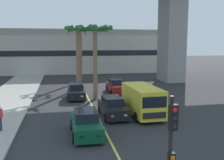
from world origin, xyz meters
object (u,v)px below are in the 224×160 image
car_queue_second (86,124)px  delivery_van (142,100)px  pedestrian_near_crosswalk (0,118)px  car_queue_fourth (76,92)px  palm_tree_mid_median (95,40)px  car_queue_third (116,86)px  car_queue_front (113,108)px  traffic_light_median_near (171,146)px  palm_tree_far_median (80,38)px  palm_tree_near_median (77,41)px

car_queue_second → delivery_van: (4.78, 3.51, 0.57)m
pedestrian_near_crosswalk → car_queue_second: bearing=-15.0°
car_queue_second → delivery_van: size_ratio=0.78×
car_queue_fourth → palm_tree_mid_median: size_ratio=0.55×
delivery_van → palm_tree_mid_median: size_ratio=0.70×
delivery_van → palm_tree_mid_median: palm_tree_mid_median is taller
car_queue_fourth → palm_tree_mid_median: (1.89, -0.70, 5.31)m
car_queue_fourth → car_queue_third: bearing=27.3°
car_queue_front → car_queue_second: size_ratio=1.01×
car_queue_third → traffic_light_median_near: (-3.14, -22.59, 1.99)m
car_queue_fourth → pedestrian_near_crosswalk: (-5.43, -9.72, 0.28)m
car_queue_third → delivery_van: delivery_van is taller
palm_tree_far_median → car_queue_third: bearing=-71.4°
car_queue_front → delivery_van: size_ratio=0.78×
palm_tree_near_median → delivery_van: bearing=-72.7°
car_queue_second → car_queue_fourth: 11.16m
car_queue_second → palm_tree_near_median: 17.58m
car_queue_fourth → traffic_light_median_near: traffic_light_median_near is taller
delivery_van → pedestrian_near_crosswalk: 10.36m
car_queue_third → pedestrian_near_crosswalk: pedestrian_near_crosswalk is taller
car_queue_second → car_queue_fourth: same height
car_queue_fourth → traffic_light_median_near: size_ratio=0.99×
car_queue_front → pedestrian_near_crosswalk: size_ratio=2.56×
palm_tree_far_median → car_queue_front: bearing=-87.2°
car_queue_front → palm_tree_mid_median: 8.57m
palm_tree_near_median → palm_tree_mid_median: 6.44m
car_queue_second → palm_tree_mid_median: palm_tree_mid_median is taller
palm_tree_near_median → palm_tree_mid_median: size_ratio=1.04×
car_queue_second → pedestrian_near_crosswalk: size_ratio=2.54×
car_queue_front → car_queue_fourth: size_ratio=1.00×
car_queue_fourth → palm_tree_near_median: 7.70m
car_queue_front → car_queue_second: (-2.45, -3.76, 0.00)m
car_queue_third → palm_tree_far_median: palm_tree_far_median is taller
car_queue_third → delivery_van: bearing=-90.2°
car_queue_second → palm_tree_mid_median: 11.90m
delivery_van → palm_tree_far_median: bearing=99.3°
delivery_van → palm_tree_near_median: palm_tree_near_median is taller
car_queue_second → car_queue_third: (4.82, 13.62, 0.00)m
car_queue_third → car_queue_fourth: bearing=-152.7°
car_queue_front → car_queue_fourth: 7.78m
traffic_light_median_near → palm_tree_mid_median: size_ratio=0.56×
traffic_light_median_near → palm_tree_far_median: (-0.18, 32.45, 3.75)m
car_queue_fourth → palm_tree_mid_median: bearing=-20.3°
traffic_light_median_near → palm_tree_mid_median: 19.72m
car_queue_front → traffic_light_median_near: size_ratio=0.99×
car_queue_third → palm_tree_near_median: 7.41m
pedestrian_near_crosswalk → car_queue_fourth: bearing=60.8°
delivery_van → pedestrian_near_crosswalk: size_ratio=3.27×
car_queue_third → palm_tree_far_median: bearing=108.6°
car_queue_fourth → palm_tree_far_median: 13.66m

